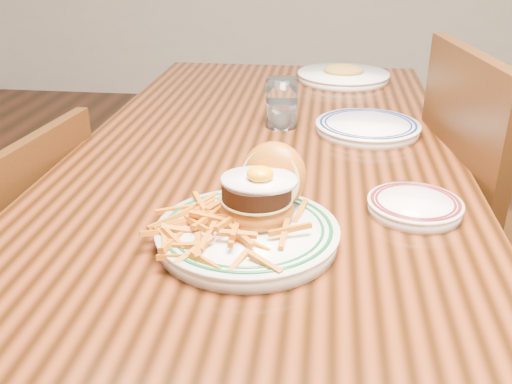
# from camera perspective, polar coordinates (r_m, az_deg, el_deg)

# --- Properties ---
(table) EXTENTS (0.85, 1.60, 0.75)m
(table) POSITION_cam_1_polar(r_m,az_deg,el_deg) (1.34, 1.17, 1.38)
(table) COLOR black
(table) RESTS_ON floor
(chair_left) EXTENTS (0.42, 0.42, 0.82)m
(chair_left) POSITION_cam_1_polar(r_m,az_deg,el_deg) (1.46, -22.44, -8.51)
(chair_left) COLOR #381E0B
(chair_left) RESTS_ON floor
(chair_right) EXTENTS (0.52, 0.52, 0.97)m
(chair_right) POSITION_cam_1_polar(r_m,az_deg,el_deg) (1.48, 23.02, -4.62)
(chair_right) COLOR #381E0B
(chair_right) RESTS_ON floor
(main_plate) EXTENTS (0.29, 0.30, 0.14)m
(main_plate) POSITION_cam_1_polar(r_m,az_deg,el_deg) (0.89, -0.40, -2.49)
(main_plate) COLOR white
(main_plate) RESTS_ON table
(side_plate) EXTENTS (0.16, 0.17, 0.02)m
(side_plate) POSITION_cam_1_polar(r_m,az_deg,el_deg) (1.02, 15.60, -1.27)
(side_plate) COLOR white
(side_plate) RESTS_ON table
(rear_plate) EXTENTS (0.25, 0.25, 0.03)m
(rear_plate) POSITION_cam_1_polar(r_m,az_deg,el_deg) (1.40, 11.11, 6.43)
(rear_plate) COLOR white
(rear_plate) RESTS_ON table
(water_glass) EXTENTS (0.08, 0.08, 0.12)m
(water_glass) POSITION_cam_1_polar(r_m,az_deg,el_deg) (1.41, 2.59, 8.61)
(water_glass) COLOR white
(water_glass) RESTS_ON table
(far_plate) EXTENTS (0.29, 0.29, 0.05)m
(far_plate) POSITION_cam_1_polar(r_m,az_deg,el_deg) (1.87, 8.72, 11.44)
(far_plate) COLOR white
(far_plate) RESTS_ON table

